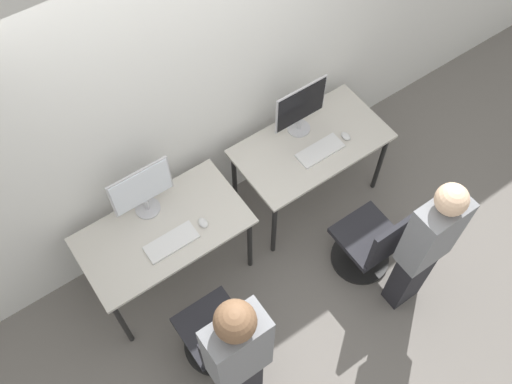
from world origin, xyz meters
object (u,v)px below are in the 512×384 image
(person_left, at_px, (239,359))
(keyboard_right, at_px, (320,151))
(monitor_right, at_px, (301,108))
(keyboard_left, at_px, (171,242))
(monitor_left, at_px, (142,190))
(mouse_left, at_px, (203,223))
(office_chair_right, at_px, (371,244))
(office_chair_left, at_px, (217,336))
(mouse_right, at_px, (346,136))
(person_right, at_px, (426,246))

(person_left, distance_m, keyboard_right, 1.75)
(monitor_right, bearing_deg, keyboard_left, -167.33)
(monitor_left, height_order, person_left, person_left)
(mouse_left, distance_m, person_left, 1.05)
(keyboard_left, bearing_deg, office_chair_right, -27.31)
(mouse_left, height_order, office_chair_left, office_chair_left)
(mouse_left, xyz_separation_m, office_chair_left, (-0.31, -0.61, -0.43))
(person_left, bearing_deg, mouse_left, 70.23)
(keyboard_left, height_order, monitor_right, monitor_right)
(office_chair_right, bearing_deg, person_left, -168.31)
(office_chair_left, bearing_deg, mouse_left, 63.41)
(office_chair_left, distance_m, office_chair_right, 1.37)
(mouse_right, xyz_separation_m, person_right, (-0.20, -1.07, 0.07))
(person_left, height_order, person_right, person_left)
(keyboard_left, distance_m, monitor_right, 1.39)
(monitor_right, height_order, mouse_right, monitor_right)
(mouse_left, bearing_deg, person_left, -109.77)
(keyboard_right, bearing_deg, mouse_right, -1.48)
(office_chair_left, bearing_deg, monitor_left, 87.19)
(monitor_left, xyz_separation_m, keyboard_left, (0.00, -0.34, -0.24))
(person_left, distance_m, mouse_right, 1.96)
(monitor_left, height_order, office_chair_left, monitor_left)
(mouse_right, bearing_deg, keyboard_right, 178.52)
(person_left, distance_m, person_right, 1.48)
(keyboard_left, distance_m, keyboard_right, 1.33)
(monitor_right, bearing_deg, person_right, -87.93)
(office_chair_right, bearing_deg, monitor_left, 142.34)
(keyboard_right, relative_size, person_right, 0.24)
(monitor_right, relative_size, mouse_right, 5.17)
(mouse_left, relative_size, person_right, 0.06)
(person_left, bearing_deg, monitor_right, 41.85)
(person_left, relative_size, keyboard_right, 4.51)
(person_right, bearing_deg, office_chair_left, 162.92)
(person_right, bearing_deg, mouse_right, 79.39)
(keyboard_left, relative_size, office_chair_right, 0.44)
(person_left, bearing_deg, office_chair_left, 83.00)
(person_left, distance_m, monitor_right, 1.92)
(monitor_left, bearing_deg, person_right, -45.11)
(person_right, bearing_deg, monitor_right, 92.07)
(keyboard_right, height_order, mouse_right, mouse_right)
(office_chair_left, distance_m, monitor_right, 1.78)
(office_chair_left, relative_size, keyboard_right, 2.29)
(monitor_left, xyz_separation_m, office_chair_left, (-0.05, -0.95, -0.66))
(mouse_right, bearing_deg, person_right, -100.61)
(monitor_right, bearing_deg, keyboard_right, -90.00)
(monitor_right, xyz_separation_m, office_chair_right, (-0.01, -0.98, -0.66))
(mouse_right, bearing_deg, office_chair_right, -110.17)
(monitor_right, bearing_deg, mouse_left, -164.52)
(keyboard_right, xyz_separation_m, person_right, (0.05, -1.08, 0.08))
(office_chair_left, height_order, person_right, person_right)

